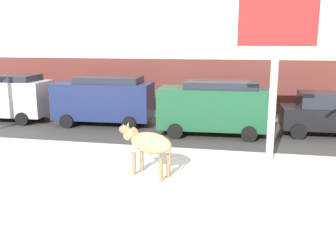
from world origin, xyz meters
TOP-DOWN VIEW (x-y plane):
  - ground_plane at (0.00, 0.00)m, footprint 120.00×120.00m
  - road_strip at (0.00, 7.70)m, footprint 60.00×5.60m
  - cow_tan at (-0.25, 1.74)m, footprint 1.92×1.07m
  - billboard at (3.34, 3.82)m, footprint 2.52×0.26m
  - car_silver_van at (-9.45, 8.05)m, footprint 4.68×2.29m
  - car_navy_van at (-4.14, 8.15)m, footprint 4.68×2.29m
  - car_darkgreen_van at (1.16, 7.23)m, footprint 4.68×2.29m
  - car_black_hatchback at (5.71, 8.10)m, footprint 3.58×2.05m
  - pedestrian_near_billboard at (-9.93, 10.82)m, footprint 0.36×0.24m

SIDE VIEW (x-z plane):
  - ground_plane at x=0.00m, z-range 0.00..0.00m
  - road_strip at x=0.00m, z-range 0.00..0.01m
  - pedestrian_near_billboard at x=-9.93m, z-range 0.01..1.74m
  - car_black_hatchback at x=5.71m, z-range 0.00..1.86m
  - cow_tan at x=-0.25m, z-range 0.22..1.76m
  - car_silver_van at x=-9.45m, z-range 0.08..2.40m
  - car_navy_van at x=-4.14m, z-range 0.08..2.40m
  - car_darkgreen_van at x=1.16m, z-range 0.08..2.40m
  - billboard at x=3.34m, z-range 1.53..7.09m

